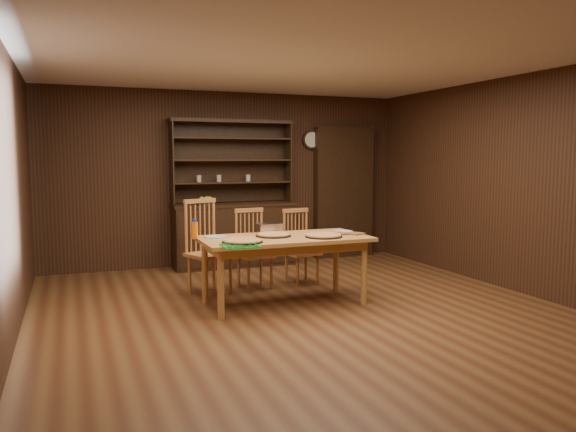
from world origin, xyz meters
name	(u,v)px	position (x,y,z in m)	size (l,w,h in m)	color
floor	(306,313)	(0.00, 0.00, 0.00)	(6.00, 6.00, 0.00)	brown
room_shell	(307,162)	(0.00, 0.00, 1.58)	(6.00, 6.00, 6.00)	silver
china_hutch	(234,226)	(0.00, 2.75, 0.60)	(1.84, 0.52, 2.17)	black
doorway	(343,192)	(1.90, 2.90, 1.05)	(1.00, 0.18, 2.10)	black
wall_clock	(311,140)	(1.35, 2.96, 1.90)	(0.30, 0.05, 0.30)	black
dining_table	(284,244)	(-0.08, 0.44, 0.67)	(1.84, 0.92, 0.75)	#C78945
chair_left	(205,244)	(-0.78, 1.23, 0.60)	(0.60, 0.58, 1.13)	#B1783C
chair_center	(252,246)	(-0.17, 1.32, 0.52)	(0.45, 0.44, 0.99)	#B1783C
chair_right	(299,244)	(0.47, 1.33, 0.51)	(0.45, 0.44, 0.96)	#B1783C
pizza_left	(243,241)	(-0.63, 0.20, 0.77)	(0.43, 0.43, 0.04)	black
pizza_right	(324,236)	(0.32, 0.26, 0.77)	(0.41, 0.41, 0.04)	black
pizza_center	(273,235)	(-0.18, 0.51, 0.77)	(0.39, 0.39, 0.04)	black
cooling_rack	(240,246)	(-0.72, -0.03, 0.76)	(0.34, 0.34, 0.02)	#0CA02E
plate_left	(216,237)	(-0.80, 0.65, 0.76)	(0.25, 0.25, 0.02)	white
plate_right	(342,231)	(0.70, 0.55, 0.76)	(0.24, 0.24, 0.02)	white
foil_dish	(269,228)	(-0.13, 0.81, 0.81)	(0.28, 0.20, 0.11)	white
juice_bottle	(195,230)	(-1.02, 0.67, 0.85)	(0.07, 0.07, 0.21)	orange
pot_holder_a	(355,234)	(0.75, 0.35, 0.76)	(0.19, 0.19, 0.01)	#B61714
pot_holder_b	(336,234)	(0.55, 0.41, 0.76)	(0.21, 0.21, 0.02)	#B61714
fruit_bowl	(206,202)	(-0.44, 2.69, 0.98)	(0.27, 0.27, 0.12)	black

